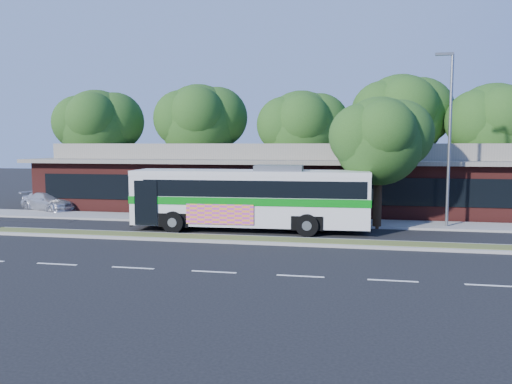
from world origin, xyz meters
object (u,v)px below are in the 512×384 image
transit_bus (251,194)px  sedan (49,201)px  sidewalk_tree (385,139)px  lamp_post (449,135)px

transit_bus → sedan: size_ratio=2.76×
sedan → sidewalk_tree: 21.91m
lamp_post → sedan: lamp_post is taller
lamp_post → sidewalk_tree: lamp_post is taller
sidewalk_tree → sedan: bearing=172.4°
transit_bus → sedan: bearing=159.4°
lamp_post → sidewalk_tree: bearing=-169.7°
transit_bus → sedan: transit_bus is taller
transit_bus → sedan: 15.48m
sedan → transit_bus: bearing=-85.7°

